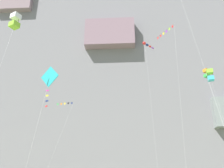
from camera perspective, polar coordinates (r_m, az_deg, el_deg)
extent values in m
cube|color=gray|center=(82.55, 0.11, 5.06)|extent=(180.00, 24.87, 82.99)
cube|color=gray|center=(88.18, -21.09, 17.31)|extent=(10.89, 3.64, 8.74)
cube|color=gray|center=(71.85, -0.50, 11.42)|extent=(13.90, 3.32, 8.55)
cylinder|color=black|center=(42.09, 12.01, 11.71)|extent=(2.31, 3.69, 0.02)
cube|color=red|center=(40.90, 13.68, 12.68)|extent=(0.23, 0.32, 0.37)
cube|color=#8CCC33|center=(41.33, 13.01, 12.19)|extent=(0.20, 0.30, 0.37)
cube|color=purple|center=(41.76, 12.35, 11.71)|extent=(0.21, 0.31, 0.37)
cube|color=yellow|center=(42.19, 11.71, 11.24)|extent=(0.21, 0.30, 0.37)
cube|color=red|center=(42.64, 11.08, 10.78)|extent=(0.22, 0.31, 0.37)
cube|color=red|center=(43.09, 10.47, 10.33)|extent=(0.22, 0.31, 0.37)
cylinder|color=silver|center=(35.09, 15.47, -4.55)|extent=(0.62, 0.59, 26.01)
cylinder|color=silver|center=(28.21, 19.31, 6.81)|extent=(4.25, 1.37, 31.54)
cube|color=teal|center=(23.79, -14.09, 1.69)|extent=(2.08, 1.32, 2.39)
cylinder|color=black|center=(23.79, -14.09, 1.69)|extent=(0.20, 0.47, 1.95)
cube|color=teal|center=(23.45, -14.41, -0.31)|extent=(0.27, 0.14, 0.14)
cube|color=#CC3399|center=(23.27, -14.57, -1.44)|extent=(0.29, 0.08, 0.14)
cube|color=yellow|center=(23.09, -14.65, -2.59)|extent=(0.28, 0.13, 0.14)
cube|color=navy|center=(22.91, -14.69, -3.76)|extent=(0.28, 0.13, 0.14)
cube|color=red|center=(22.76, -14.82, -4.95)|extent=(0.24, 0.20, 0.14)
cylinder|color=silver|center=(21.66, -17.74, -12.63)|extent=(1.25, 1.20, 11.71)
cylinder|color=black|center=(46.20, -10.75, -4.23)|extent=(3.38, 0.63, 0.02)
cube|color=navy|center=(45.62, -9.19, -4.33)|extent=(0.30, 0.10, 0.32)
cube|color=black|center=(45.88, -9.99, -4.38)|extent=(0.29, 0.08, 0.32)
cube|color=yellow|center=(46.15, -10.77, -4.44)|extent=(0.29, 0.09, 0.32)
cube|color=orange|center=(46.43, -11.55, -4.49)|extent=(0.29, 0.10, 0.32)
cube|color=green|center=(46.71, -12.31, -4.54)|extent=(0.29, 0.08, 0.32)
cylinder|color=silver|center=(41.29, -12.74, -14.00)|extent=(3.51, 5.62, 16.99)
cube|color=orange|center=(46.38, 20.70, 2.86)|extent=(1.04, 1.04, 0.52)
cube|color=green|center=(45.99, 20.86, 1.78)|extent=(1.04, 1.04, 0.52)
cylinder|color=black|center=(46.28, 21.18, 2.33)|extent=(0.03, 0.03, 1.41)
cylinder|color=black|center=(46.08, 20.38, 2.32)|extent=(0.03, 0.03, 1.41)
ellipsoid|color=red|center=(48.70, 7.39, 9.25)|extent=(0.96, 0.97, 0.63)
ellipsoid|color=navy|center=(49.32, 8.05, 8.87)|extent=(0.87, 0.89, 0.52)
ellipsoid|color=red|center=(49.95, 8.69, 8.49)|extent=(0.79, 0.81, 0.41)
ellipsoid|color=purple|center=(50.59, 9.32, 8.13)|extent=(0.71, 0.74, 0.29)
cylinder|color=silver|center=(41.52, 9.14, -6.43)|extent=(0.56, 3.28, 28.11)
cube|color=#8CCC33|center=(42.42, 21.46, 2.65)|extent=(1.13, 1.13, 0.66)
cube|color=#38B2D1|center=(41.94, 21.70, 1.17)|extent=(1.13, 1.13, 0.66)
cylinder|color=black|center=(42.32, 22.12, 1.92)|extent=(0.03, 0.03, 1.77)
cylinder|color=black|center=(42.05, 21.03, 1.91)|extent=(0.03, 0.03, 1.77)
cube|color=white|center=(32.18, -21.16, 14.16)|extent=(1.23, 1.23, 0.64)
cube|color=#8CCC33|center=(31.52, -21.47, 12.46)|extent=(1.23, 1.23, 0.64)
cylinder|color=black|center=(31.69, -20.62, 13.40)|extent=(0.03, 0.03, 1.72)
cylinder|color=black|center=(32.01, -22.00, 13.23)|extent=(0.03, 0.03, 1.72)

